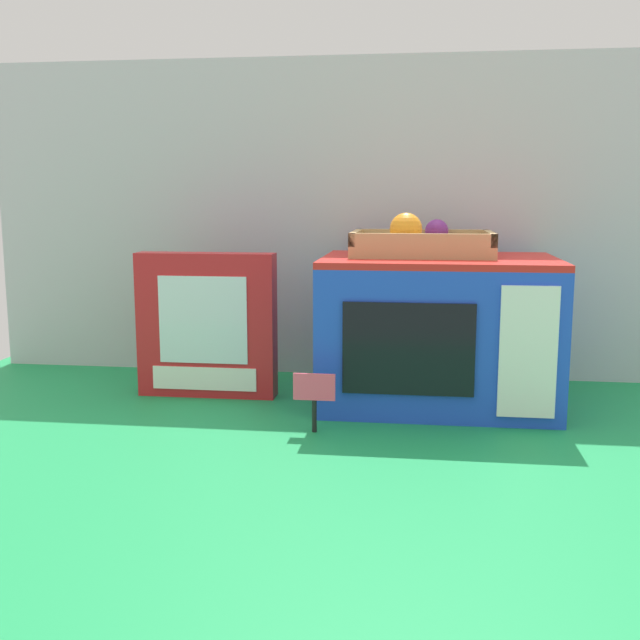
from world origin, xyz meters
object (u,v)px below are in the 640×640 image
toy_microwave (437,331)px  price_sign (314,393)px  food_groups_crate (421,244)px  cookie_set_box (207,325)px

toy_microwave → price_sign: (-0.20, -0.21, -0.07)m
food_groups_crate → cookie_set_box: bearing=-175.2°
toy_microwave → cookie_set_box: cookie_set_box is taller
cookie_set_box → price_sign: size_ratio=2.81×
toy_microwave → food_groups_crate: (-0.03, 0.03, 0.16)m
price_sign → toy_microwave: bearing=46.4°
toy_microwave → price_sign: toy_microwave is taller
toy_microwave → food_groups_crate: food_groups_crate is taller
cookie_set_box → price_sign: bearing=-40.8°
toy_microwave → price_sign: 0.30m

